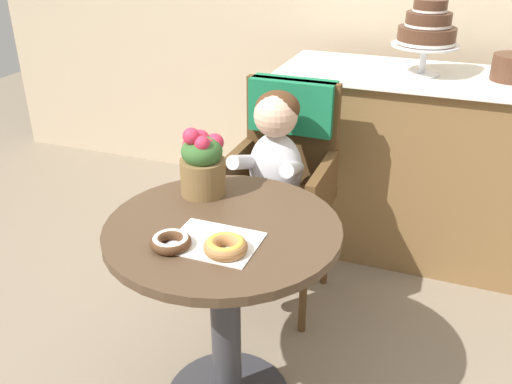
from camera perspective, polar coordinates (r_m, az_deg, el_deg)
cafe_table at (r=1.79m, az=-3.24°, el=-9.26°), size 0.72×0.72×0.72m
wicker_chair at (r=2.34m, az=2.97°, el=3.43°), size 0.42×0.45×0.95m
seated_child at (r=2.19m, az=1.72°, el=2.85°), size 0.27×0.32×0.73m
paper_napkin at (r=1.59m, az=-4.26°, el=-5.14°), size 0.25×0.20×0.00m
donut_front at (r=1.58m, az=-8.73°, el=-5.00°), size 0.12×0.12×0.04m
donut_mid at (r=1.53m, az=-3.15°, el=-5.52°), size 0.12×0.12×0.04m
flower_vase at (r=1.83m, az=-5.51°, el=3.10°), size 0.15×0.15×0.24m
display_counter at (r=2.85m, az=17.96°, el=2.39°), size 1.56×0.62×0.90m
tiered_cake_stand at (r=2.67m, az=17.12°, el=15.54°), size 0.30×0.30×0.33m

